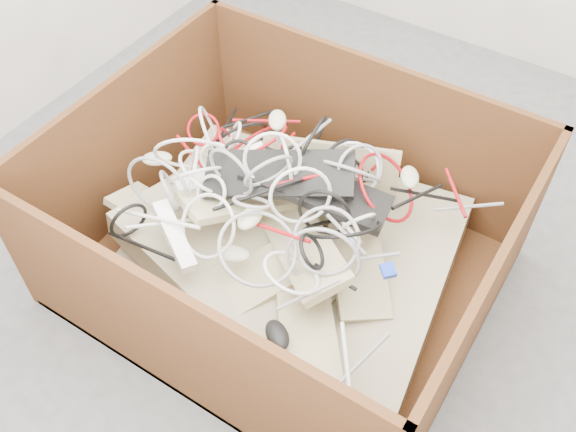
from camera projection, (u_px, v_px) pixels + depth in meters
The scene contains 8 objects.
ground at pixel (333, 245), 2.39m from camera, with size 3.00×3.00×0.00m, color #4E4E51.
cardboard_box at pixel (280, 248), 2.20m from camera, with size 1.34×1.12×0.62m.
keyboard_pile at pixel (283, 225), 2.09m from camera, with size 1.06×0.94×0.38m.
mice_scatter at pixel (268, 205), 2.04m from camera, with size 0.88×0.83×0.17m.
power_strip_left at pixel (223, 171), 2.11m from camera, with size 0.31×0.06×0.04m, color white.
power_strip_right at pixel (174, 236), 1.97m from camera, with size 0.25×0.05×0.04m, color white.
vga_plug at pixel (388, 270), 1.90m from camera, with size 0.04×0.04×0.02m, color #0D2CC7.
cable_tangle at pixel (273, 185), 2.04m from camera, with size 1.11×0.91×0.42m.
Camera 1 is at (0.67, -1.35, 1.87)m, focal length 40.30 mm.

